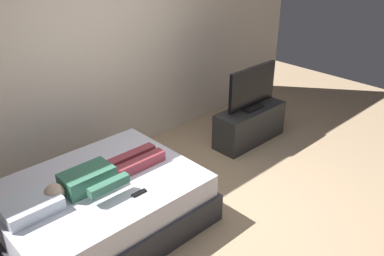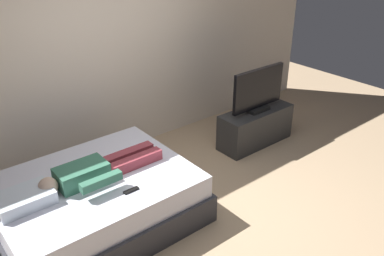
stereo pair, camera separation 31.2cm
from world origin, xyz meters
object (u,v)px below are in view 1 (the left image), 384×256
(remote, at_px, (139,193))
(tv_stand, at_px, (250,125))
(bed, at_px, (100,206))
(person, at_px, (100,175))
(pillow, at_px, (31,207))
(tv, at_px, (252,89))

(remote, xyz_separation_m, tv_stand, (2.33, 0.57, -0.30))
(bed, distance_m, person, 0.36)
(remote, bearing_deg, tv_stand, 13.81)
(person, xyz_separation_m, remote, (0.15, -0.40, -0.07))
(person, bearing_deg, tv_stand, 3.85)
(pillow, height_order, remote, pillow)
(remote, bearing_deg, pillow, 153.02)
(bed, height_order, remote, remote)
(tv_stand, bearing_deg, remote, -166.19)
(pillow, xyz_separation_m, tv_stand, (3.15, 0.15, -0.35))
(remote, distance_m, tv, 2.41)
(person, xyz_separation_m, tv, (2.48, 0.17, 0.16))
(remote, xyz_separation_m, tv, (2.33, 0.57, 0.24))
(bed, bearing_deg, pillow, 180.00)
(person, distance_m, tv_stand, 2.51)
(person, height_order, remote, person)
(pillow, bearing_deg, bed, 0.00)
(bed, height_order, pillow, pillow)
(bed, relative_size, tv, 2.20)
(tv_stand, xyz_separation_m, tv, (-0.00, -0.00, 0.53))
(bed, bearing_deg, remote, -66.89)
(pillow, xyz_separation_m, tv, (3.15, 0.15, 0.18))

